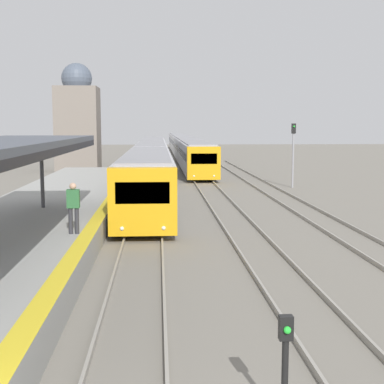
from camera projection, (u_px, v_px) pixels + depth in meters
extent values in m
cube|color=black|center=(54.00, 152.00, 15.35)|extent=(0.08, 18.52, 0.24)
cylinder|color=#47474C|center=(42.00, 174.00, 22.72)|extent=(0.16, 0.16, 2.84)
cylinder|color=#2D2D33|center=(71.00, 221.00, 17.26)|extent=(0.14, 0.14, 0.85)
cylinder|color=#2D2D33|center=(77.00, 221.00, 17.28)|extent=(0.14, 0.14, 0.85)
cube|color=#2D6638|center=(73.00, 199.00, 17.18)|extent=(0.40, 0.22, 0.60)
sphere|color=tan|center=(73.00, 186.00, 17.13)|extent=(0.22, 0.22, 0.22)
cube|color=gold|center=(143.00, 201.00, 20.15)|extent=(2.59, 0.70, 2.55)
cube|color=black|center=(142.00, 193.00, 19.78)|extent=(2.02, 0.04, 0.81)
sphere|color=#EFEACC|center=(122.00, 229.00, 19.88)|extent=(0.16, 0.16, 0.16)
sphere|color=#EFEACC|center=(164.00, 228.00, 19.98)|extent=(0.16, 0.16, 0.16)
cube|color=silver|center=(147.00, 179.00, 28.77)|extent=(2.59, 16.71, 2.55)
cube|color=gray|center=(147.00, 154.00, 28.60)|extent=(2.28, 16.38, 0.12)
cube|color=black|center=(147.00, 173.00, 28.73)|extent=(2.61, 15.38, 0.66)
cylinder|color=black|center=(120.00, 218.00, 23.47)|extent=(0.12, 0.70, 0.70)
cylinder|color=black|center=(170.00, 217.00, 23.61)|extent=(0.12, 0.70, 0.70)
cylinder|color=black|center=(132.00, 189.00, 34.23)|extent=(0.12, 0.70, 0.70)
cylinder|color=black|center=(166.00, 189.00, 34.36)|extent=(0.12, 0.70, 0.70)
cube|color=silver|center=(151.00, 159.00, 45.67)|extent=(2.59, 16.71, 2.55)
cube|color=gray|center=(151.00, 143.00, 45.50)|extent=(2.28, 16.38, 0.12)
cube|color=black|center=(151.00, 156.00, 45.63)|extent=(2.61, 15.38, 0.66)
cylinder|color=black|center=(136.00, 179.00, 40.37)|extent=(0.12, 0.70, 0.70)
cylinder|color=black|center=(165.00, 179.00, 40.50)|extent=(0.12, 0.70, 0.70)
cylinder|color=black|center=(141.00, 168.00, 51.13)|extent=(0.12, 0.70, 0.70)
cylinder|color=black|center=(164.00, 168.00, 51.26)|extent=(0.12, 0.70, 0.70)
cube|color=silver|center=(153.00, 150.00, 62.57)|extent=(2.59, 16.71, 2.55)
cube|color=gray|center=(153.00, 139.00, 62.40)|extent=(2.28, 16.38, 0.12)
cube|color=black|center=(153.00, 148.00, 62.53)|extent=(2.61, 15.38, 0.66)
cylinder|color=black|center=(143.00, 163.00, 57.27)|extent=(0.12, 0.70, 0.70)
cylinder|color=black|center=(163.00, 163.00, 57.40)|extent=(0.12, 0.70, 0.70)
cylinder|color=black|center=(145.00, 157.00, 68.03)|extent=(0.12, 0.70, 0.70)
cylinder|color=black|center=(162.00, 157.00, 68.16)|extent=(0.12, 0.70, 0.70)
cube|color=gold|center=(204.00, 163.00, 40.84)|extent=(2.55, 0.70, 2.52)
cube|color=black|center=(204.00, 159.00, 40.47)|extent=(1.99, 0.04, 0.81)
sphere|color=#EFEACC|center=(194.00, 176.00, 40.58)|extent=(0.16, 0.16, 0.16)
sphere|color=#EFEACC|center=(214.00, 176.00, 40.67)|extent=(0.16, 0.16, 0.16)
cube|color=silver|center=(196.00, 157.00, 49.39)|extent=(2.55, 16.57, 2.52)
cube|color=gray|center=(196.00, 142.00, 49.23)|extent=(2.25, 16.24, 0.12)
cube|color=black|center=(196.00, 154.00, 49.36)|extent=(2.57, 15.24, 0.66)
cylinder|color=black|center=(187.00, 175.00, 44.14)|extent=(0.12, 0.70, 0.70)
cylinder|color=black|center=(213.00, 175.00, 44.28)|extent=(0.12, 0.70, 0.70)
cylinder|color=black|center=(182.00, 165.00, 54.81)|extent=(0.12, 0.70, 0.70)
cylinder|color=black|center=(203.00, 165.00, 54.94)|extent=(0.12, 0.70, 0.70)
cube|color=silver|center=(186.00, 149.00, 66.15)|extent=(2.55, 16.57, 2.52)
cube|color=gray|center=(186.00, 138.00, 65.99)|extent=(2.25, 16.24, 0.12)
cube|color=black|center=(186.00, 147.00, 66.12)|extent=(2.57, 15.24, 0.66)
cylinder|color=black|center=(179.00, 161.00, 60.89)|extent=(0.12, 0.70, 0.70)
cylinder|color=black|center=(198.00, 161.00, 61.03)|extent=(0.12, 0.70, 0.70)
cylinder|color=black|center=(176.00, 156.00, 71.56)|extent=(0.12, 0.70, 0.70)
cylinder|color=black|center=(192.00, 156.00, 71.70)|extent=(0.12, 0.70, 0.70)
cube|color=silver|center=(181.00, 144.00, 82.91)|extent=(2.55, 16.57, 2.52)
cube|color=gray|center=(180.00, 136.00, 82.74)|extent=(2.25, 16.24, 0.12)
cube|color=black|center=(180.00, 142.00, 82.87)|extent=(2.57, 15.24, 0.66)
cylinder|color=black|center=(175.00, 154.00, 77.65)|extent=(0.12, 0.70, 0.70)
cylinder|color=black|center=(190.00, 153.00, 77.79)|extent=(0.12, 0.70, 0.70)
cylinder|color=black|center=(173.00, 150.00, 88.32)|extent=(0.12, 0.70, 0.70)
cylinder|color=black|center=(186.00, 150.00, 88.45)|extent=(0.12, 0.70, 0.70)
cube|color=silver|center=(177.00, 141.00, 99.66)|extent=(2.55, 16.57, 2.52)
cube|color=gray|center=(177.00, 134.00, 99.50)|extent=(2.25, 16.24, 0.12)
cube|color=black|center=(177.00, 140.00, 99.63)|extent=(2.57, 15.24, 0.66)
cylinder|color=black|center=(172.00, 149.00, 94.41)|extent=(0.12, 0.70, 0.70)
cylinder|color=black|center=(184.00, 149.00, 94.54)|extent=(0.12, 0.70, 0.70)
cylinder|color=black|center=(170.00, 146.00, 105.07)|extent=(0.12, 0.70, 0.70)
cylinder|color=black|center=(181.00, 146.00, 105.21)|extent=(0.12, 0.70, 0.70)
cylinder|color=black|center=(285.00, 383.00, 7.79)|extent=(0.10, 0.10, 1.30)
cube|color=black|center=(286.00, 328.00, 7.68)|extent=(0.20, 0.14, 0.36)
sphere|color=green|center=(287.00, 330.00, 7.60)|extent=(0.11, 0.11, 0.11)
cylinder|color=gray|center=(293.00, 156.00, 37.70)|extent=(0.14, 0.14, 4.53)
cube|color=black|center=(294.00, 128.00, 37.47)|extent=(0.28, 0.20, 0.70)
sphere|color=green|center=(294.00, 126.00, 37.33)|extent=(0.14, 0.14, 0.14)
cube|color=slate|center=(78.00, 129.00, 51.60)|extent=(4.00, 4.00, 8.06)
sphere|color=#4C5666|center=(77.00, 78.00, 51.00)|extent=(2.90, 2.90, 2.90)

